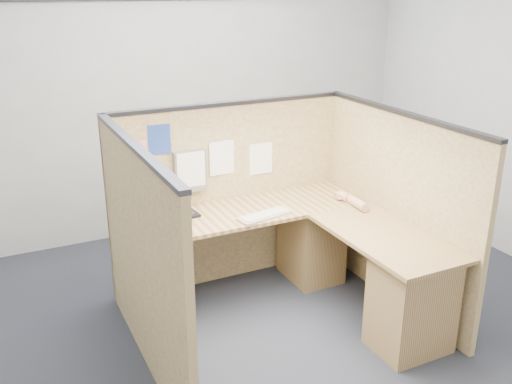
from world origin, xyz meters
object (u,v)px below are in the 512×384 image
laptop (170,206)px  mouse (342,197)px  l_desk (291,264)px  keyboard (265,216)px

laptop → mouse: bearing=-20.7°
l_desk → mouse: bearing=22.2°
l_desk → laptop: 1.03m
l_desk → laptop: bearing=142.2°
l_desk → mouse: (0.61, 0.25, 0.36)m
l_desk → keyboard: (-0.13, 0.19, 0.35)m
l_desk → laptop: size_ratio=5.21×
l_desk → mouse: size_ratio=18.51×
mouse → l_desk: bearing=-157.8°
keyboard → mouse: size_ratio=4.29×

